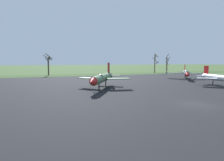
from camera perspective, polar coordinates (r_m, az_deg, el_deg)
ground_plane at (r=25.36m, az=23.72°, el=-6.67°), size 600.00×600.00×0.00m
asphalt_apron at (r=40.87m, az=4.82°, el=-1.67°), size 95.68×63.20×0.05m
grass_verge_strip at (r=76.39m, az=-7.42°, el=1.68°), size 155.68×12.00×0.06m
jet_fighter_front_left at (r=36.12m, az=-2.92°, el=0.75°), size 10.18×13.93×4.99m
info_placard_front_left at (r=27.72m, az=-5.23°, el=-3.84°), size 0.57×0.23×1.02m
jet_fighter_front_right at (r=45.25m, az=29.81°, el=0.66°), size 8.93×12.87×4.25m
jet_fighter_rear_center at (r=60.01m, az=21.08°, el=2.06°), size 11.32×12.01×4.28m
info_placard_rear_center at (r=52.34m, az=22.82°, el=0.21°), size 0.66×0.38×1.01m
bare_tree_right_of_center at (r=76.23m, az=-18.40°, el=4.73°), size 3.46×2.25×8.30m
bare_tree_far_right at (r=89.70m, az=12.70°, el=5.23°), size 2.71×2.85×8.69m
bare_tree_backdrop_extra at (r=96.22m, az=16.03°, el=4.75°), size 2.31×2.46×9.22m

